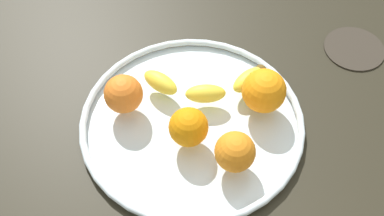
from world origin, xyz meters
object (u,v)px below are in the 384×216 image
at_px(orange_front_left, 189,127).
at_px(ambient_coaster, 354,48).
at_px(orange_front_right, 235,152).
at_px(orange_center, 123,94).
at_px(orange_back_left, 264,91).
at_px(fruit_bowl, 192,122).
at_px(banana, 207,84).

height_order(orange_front_left, ambient_coaster, orange_front_left).
bearing_deg(orange_front_right, ambient_coaster, 32.51).
bearing_deg(orange_center, orange_front_right, -46.08).
relative_size(orange_center, orange_front_right, 1.03).
bearing_deg(orange_center, ambient_coaster, 5.17).
height_order(orange_back_left, orange_front_right, orange_back_left).
bearing_deg(ambient_coaster, fruit_bowl, -164.63).
height_order(fruit_bowl, orange_back_left, orange_back_left).
bearing_deg(fruit_bowl, orange_center, 152.36).
bearing_deg(fruit_bowl, orange_front_left, -112.28).
height_order(orange_front_left, orange_center, orange_center).
distance_m(fruit_bowl, orange_front_left, 0.06).
xyz_separation_m(orange_back_left, orange_center, (-0.22, 0.05, -0.00)).
xyz_separation_m(orange_front_left, ambient_coaster, (0.36, 0.13, -0.05)).
bearing_deg(orange_front_right, banana, 90.73).
height_order(fruit_bowl, orange_center, orange_center).
height_order(orange_front_left, orange_front_right, same).
bearing_deg(fruit_bowl, banana, 52.17).
relative_size(fruit_bowl, ambient_coaster, 3.29).
bearing_deg(ambient_coaster, orange_back_left, -156.82).
relative_size(fruit_bowl, orange_front_right, 5.94).
xyz_separation_m(fruit_bowl, orange_front_left, (-0.01, -0.04, 0.04)).
relative_size(fruit_bowl, banana, 1.68).
relative_size(orange_front_right, ambient_coaster, 0.55).
bearing_deg(banana, orange_center, -168.73).
relative_size(orange_back_left, orange_center, 1.14).
relative_size(orange_back_left, ambient_coaster, 0.65).
height_order(fruit_bowl, orange_front_left, orange_front_left).
relative_size(banana, orange_front_right, 3.53).
bearing_deg(orange_front_right, orange_back_left, 50.67).
bearing_deg(ambient_coaster, orange_front_left, -160.01).
relative_size(orange_back_left, orange_front_right, 1.17).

